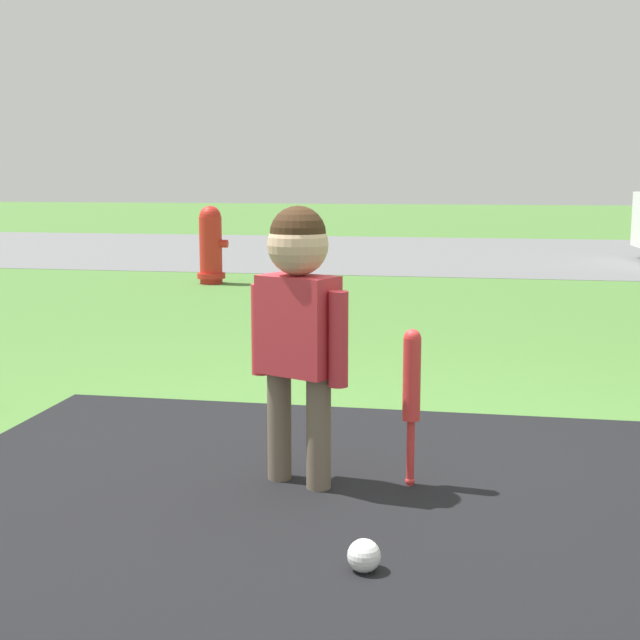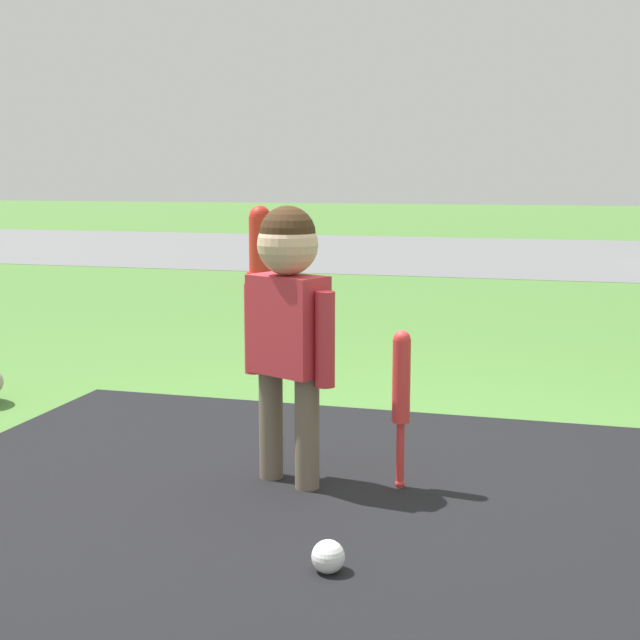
# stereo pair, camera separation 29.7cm
# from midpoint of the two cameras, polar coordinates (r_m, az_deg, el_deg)

# --- Properties ---
(ground_plane) EXTENTS (60.00, 60.00, 0.00)m
(ground_plane) POSITION_cam_midpoint_polar(r_m,az_deg,el_deg) (3.11, 2.41, -10.66)
(ground_plane) COLOR #477533
(street_strip) EXTENTS (40.00, 6.00, 0.01)m
(street_strip) POSITION_cam_midpoint_polar(r_m,az_deg,el_deg) (12.34, 8.65, 4.26)
(street_strip) COLOR slate
(street_strip) RESTS_ON ground
(child) EXTENTS (0.36, 0.24, 0.96)m
(child) POSITION_cam_midpoint_polar(r_m,az_deg,el_deg) (2.99, -4.25, 0.84)
(child) COLOR #6B5B4C
(child) RESTS_ON ground
(baseball_bat) EXTENTS (0.06, 0.06, 0.55)m
(baseball_bat) POSITION_cam_midpoint_polar(r_m,az_deg,el_deg) (3.02, 3.09, -4.22)
(baseball_bat) COLOR red
(baseball_bat) RESTS_ON ground
(sports_ball) EXTENTS (0.09, 0.09, 0.09)m
(sports_ball) POSITION_cam_midpoint_polar(r_m,az_deg,el_deg) (2.47, -0.71, -14.91)
(sports_ball) COLOR white
(sports_ball) RESTS_ON ground
(fire_hydrant) EXTENTS (0.31, 0.28, 0.76)m
(fire_hydrant) POSITION_cam_midpoint_polar(r_m,az_deg,el_deg) (8.83, -7.96, 4.74)
(fire_hydrant) COLOR red
(fire_hydrant) RESTS_ON ground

